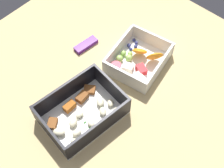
# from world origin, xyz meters

# --- Properties ---
(table_surface) EXTENTS (0.80, 0.80, 0.02)m
(table_surface) POSITION_xyz_m (0.00, 0.00, 0.01)
(table_surface) COLOR tan
(table_surface) RESTS_ON ground
(pasta_container) EXTENTS (0.20, 0.16, 0.07)m
(pasta_container) POSITION_xyz_m (-0.12, -0.01, 0.04)
(pasta_container) COLOR white
(pasta_container) RESTS_ON table_surface
(fruit_bowl) EXTENTS (0.17, 0.15, 0.05)m
(fruit_bowl) POSITION_xyz_m (0.10, -0.01, 0.04)
(fruit_bowl) COLOR white
(fruit_bowl) RESTS_ON table_surface
(candy_bar) EXTENTS (0.07, 0.03, 0.01)m
(candy_bar) POSITION_xyz_m (0.05, 0.14, 0.03)
(candy_bar) COLOR #51197A
(candy_bar) RESTS_ON table_surface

